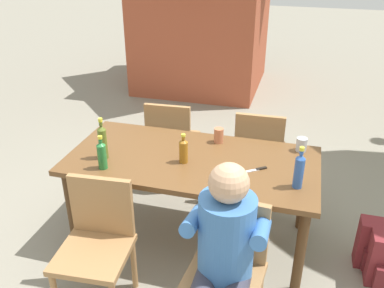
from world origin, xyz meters
The scene contains 16 objects.
ground_plane centered at (0.00, 0.00, 0.00)m, with size 24.00×24.00×0.00m, color gray.
dining_table centered at (0.00, 0.00, 0.65)m, with size 1.85×0.89×0.74m.
chair_near_right centered at (0.42, -0.75, 0.49)m, with size 0.48×0.48×0.87m.
chair_far_left centered at (-0.41, 0.75, 0.49)m, with size 0.47×0.47×0.87m.
chair_near_left centered at (-0.42, -0.75, 0.49)m, with size 0.47×0.47×0.87m.
chair_far_right centered at (0.42, 0.75, 0.49)m, with size 0.45×0.45×0.87m.
person_in_white_shirt centered at (0.42, -0.85, 0.66)m, with size 0.47×0.61×1.18m.
bottle_amber centered at (-0.04, -0.07, 0.83)m, with size 0.06×0.06×0.23m.
bottle_blue centered at (0.77, -0.19, 0.86)m, with size 0.06×0.06×0.30m.
bottle_green centered at (-0.57, -0.30, 0.84)m, with size 0.06×0.06×0.25m.
bottle_olive centered at (-0.63, -0.16, 0.87)m, with size 0.06×0.06×0.32m.
cup_terracotta centered at (0.13, 0.31, 0.79)m, with size 0.07×0.07×0.12m, color #BC6B47.
cup_steel centered at (0.77, 0.34, 0.79)m, with size 0.08×0.08×0.11m, color #B2B7BC.
table_knife centered at (0.47, -0.05, 0.74)m, with size 0.21×0.16×0.01m.
backpack_by_far_side centered at (1.40, 0.04, 0.19)m, with size 0.29×0.21×0.39m.
brick_kiosk centered at (-0.87, 3.75, 1.30)m, with size 2.10×2.04×2.47m.
Camera 1 is at (0.72, -2.59, 2.24)m, focal length 38.96 mm.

